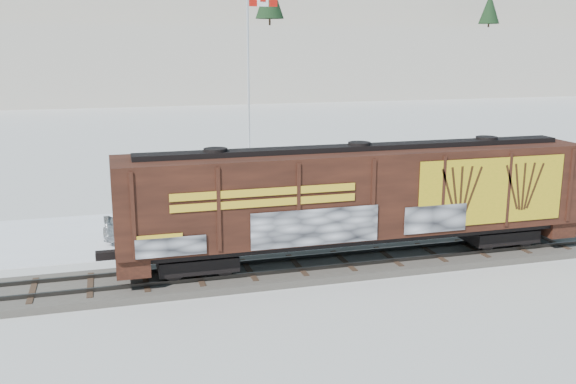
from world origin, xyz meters
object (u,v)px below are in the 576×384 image
object	(u,v)px
car_white	(292,203)
car_dark	(321,207)
flagpole	(251,117)
car_silver	(156,222)
hopper_railcar	(358,195)

from	to	relation	value
car_white	car_dark	distance (m)	1.61
flagpole	car_white	xyz separation A→B (m)	(0.58, -7.23, -3.82)
car_silver	car_white	size ratio (longest dim) A/B	0.99
car_silver	hopper_railcar	bearing A→B (deg)	-128.94
car_white	car_dark	world-z (taller)	car_white
hopper_railcar	flagpole	bearing A→B (deg)	93.76
hopper_railcar	car_dark	xyz separation A→B (m)	(0.84, 7.02, -2.24)
car_silver	car_dark	bearing A→B (deg)	-84.09
flagpole	car_white	world-z (taller)	flagpole
flagpole	car_white	bearing A→B (deg)	-85.43
hopper_railcar	flagpole	world-z (taller)	flagpole
hopper_railcar	car_white	distance (m)	8.32
hopper_railcar	car_dark	distance (m)	7.41
car_dark	car_white	bearing A→B (deg)	66.16
hopper_railcar	car_white	xyz separation A→B (m)	(-0.42, 8.02, -2.18)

